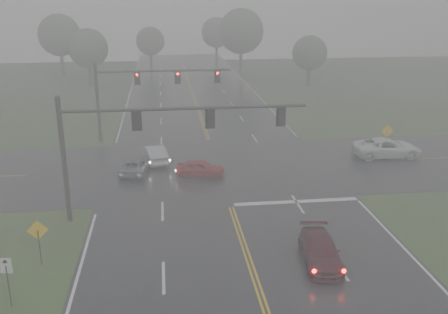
{
  "coord_description": "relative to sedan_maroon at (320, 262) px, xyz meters",
  "views": [
    {
      "loc": [
        -4.18,
        -15.85,
        13.47
      ],
      "look_at": [
        -0.23,
        16.0,
        2.88
      ],
      "focal_mm": 40.0,
      "sensor_mm": 36.0,
      "label": 1
    }
  ],
  "objects": [
    {
      "name": "tree_nw_b",
      "position": [
        -24.65,
        65.85,
        6.75
      ],
      "size": [
        6.98,
        6.98,
        10.25
      ],
      "color": "#2E261E",
      "rests_on": "ground"
    },
    {
      "name": "main_road",
      "position": [
        -3.67,
        13.49,
        0.0
      ],
      "size": [
        18.0,
        160.0,
        0.02
      ],
      "primitive_type": "cube",
      "color": "black",
      "rests_on": "ground"
    },
    {
      "name": "pickup_white",
      "position": [
        11.11,
        16.51,
        0.0
      ],
      "size": [
        5.85,
        2.83,
        1.6
      ],
      "primitive_type": "imported",
      "rotation": [
        0.0,
        0.0,
        1.54
      ],
      "color": "silver",
      "rests_on": "ground"
    },
    {
      "name": "stop_bar",
      "position": [
        0.83,
        7.89,
        0.0
      ],
      "size": [
        8.5,
        0.5,
        0.01
      ],
      "primitive_type": "cube",
      "color": "silver",
      "rests_on": "ground"
    },
    {
      "name": "tree_e_near",
      "position": [
        13.98,
        50.39,
        4.97
      ],
      "size": [
        5.15,
        5.15,
        7.57
      ],
      "color": "#2E261E",
      "rests_on": "ground"
    },
    {
      "name": "tree_n_far",
      "position": [
        3.35,
        80.47,
        5.84
      ],
      "size": [
        6.05,
        6.05,
        8.88
      ],
      "color": "#2E261E",
      "rests_on": "ground"
    },
    {
      "name": "sign_arrow_white",
      "position": [
        -14.99,
        -2.07,
        1.7
      ],
      "size": [
        0.54,
        0.11,
        2.44
      ],
      "rotation": [
        0.0,
        0.0,
        -0.14
      ],
      "color": "black",
      "rests_on": "ground"
    },
    {
      "name": "sedan_red",
      "position": [
        -5.21,
        13.71,
        0.0
      ],
      "size": [
        3.99,
        2.32,
        1.28
      ],
      "primitive_type": "imported",
      "rotation": [
        0.0,
        0.0,
        1.34
      ],
      "color": "#9C0E10",
      "rests_on": "ground"
    },
    {
      "name": "tree_nw_a",
      "position": [
        -18.56,
        54.59,
        5.64
      ],
      "size": [
        5.84,
        5.84,
        8.58
      ],
      "color": "#2E261E",
      "rests_on": "ground"
    },
    {
      "name": "car_grey",
      "position": [
        -10.22,
        15.13,
        0.0
      ],
      "size": [
        2.54,
        4.44,
        1.17
      ],
      "primitive_type": "imported",
      "rotation": [
        0.0,
        0.0,
        2.99
      ],
      "color": "slate",
      "rests_on": "ground"
    },
    {
      "name": "cross_street",
      "position": [
        -3.67,
        15.49,
        0.0
      ],
      "size": [
        120.0,
        14.0,
        0.02
      ],
      "primitive_type": "cube",
      "color": "black",
      "rests_on": "ground"
    },
    {
      "name": "signal_gantry_far",
      "position": [
        -10.04,
        24.15,
        5.24
      ],
      "size": [
        12.56,
        0.38,
        7.5
      ],
      "color": "black",
      "rests_on": "ground"
    },
    {
      "name": "sign_diamond_west",
      "position": [
        -14.44,
        1.51,
        1.69
      ],
      "size": [
        1.04,
        0.19,
        2.51
      ],
      "rotation": [
        0.0,
        0.0,
        0.15
      ],
      "color": "black",
      "rests_on": "ground"
    },
    {
      "name": "tree_ne_a",
      "position": [
        5.61,
        62.77,
        7.32
      ],
      "size": [
        7.57,
        7.57,
        11.12
      ],
      "color": "#2E261E",
      "rests_on": "ground"
    },
    {
      "name": "signal_gantry_near",
      "position": [
        -9.27,
        6.79,
        5.53
      ],
      "size": [
        14.82,
        0.34,
        7.85
      ],
      "color": "black",
      "rests_on": "ground"
    },
    {
      "name": "sedan_maroon",
      "position": [
        0.0,
        0.0,
        0.0
      ],
      "size": [
        2.37,
        4.74,
        1.32
      ],
      "primitive_type": "imported",
      "rotation": [
        0.0,
        0.0,
        -0.12
      ],
      "color": "#3E0B13",
      "rests_on": "ground"
    },
    {
      "name": "sedan_silver",
      "position": [
        -8.78,
        17.5,
        0.0
      ],
      "size": [
        2.55,
        4.71,
        1.47
      ],
      "primitive_type": "imported",
      "rotation": [
        0.0,
        0.0,
        3.37
      ],
      "color": "#A0A3A7",
      "rests_on": "ground"
    },
    {
      "name": "tree_n_mid",
      "position": [
        -9.77,
        71.98,
        5.01
      ],
      "size": [
        5.19,
        5.19,
        7.62
      ],
      "color": "#2E261E",
      "rests_on": "ground"
    },
    {
      "name": "sign_diamond_east",
      "position": [
        11.09,
        16.78,
        1.9
      ],
      "size": [
        1.17,
        0.18,
        2.82
      ],
      "rotation": [
        0.0,
        0.0,
        0.12
      ],
      "color": "black",
      "rests_on": "ground"
    }
  ]
}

